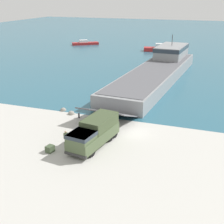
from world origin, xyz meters
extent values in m
plane|color=#B7B5AD|center=(0.00, 0.00, 0.00)|extent=(240.00, 240.00, 0.00)
cube|color=#285B70|center=(0.00, 93.52, 0.00)|extent=(240.00, 180.00, 0.01)
cube|color=gray|center=(-2.58, 24.44, 1.16)|extent=(10.47, 39.17, 2.31)
cube|color=#56565B|center=(-2.58, 24.44, 2.35)|extent=(9.73, 37.58, 0.08)
cube|color=gray|center=(-1.71, 37.86, 3.69)|extent=(6.27, 11.18, 2.76)
cube|color=#28333D|center=(-1.71, 37.86, 4.51)|extent=(6.44, 11.30, 0.83)
cylinder|color=#3F3F42|center=(-1.71, 37.86, 6.27)|extent=(0.16, 0.16, 2.40)
cube|color=#56565B|center=(-4.02, 2.40, 1.24)|extent=(7.12, 5.94, 2.30)
cube|color=#475638|center=(-3.00, -4.80, 1.05)|extent=(3.59, 7.85, 1.29)
cube|color=#475638|center=(-3.35, -7.28, 2.09)|extent=(2.74, 2.88, 0.79)
cube|color=#28333D|center=(-3.35, -7.28, 2.29)|extent=(2.82, 2.92, 0.40)
cube|color=#3C492E|center=(-2.82, -3.53, 2.35)|extent=(3.10, 5.09, 1.29)
cube|color=#2D2D2D|center=(-3.52, -8.47, 0.56)|extent=(2.62, 0.60, 0.32)
cylinder|color=black|center=(-2.26, -7.28, 0.62)|extent=(0.53, 1.29, 1.25)
cylinder|color=black|center=(-4.39, -6.98, 0.62)|extent=(0.53, 1.29, 1.25)
cylinder|color=black|center=(-1.69, -3.18, 0.62)|extent=(0.53, 1.29, 1.25)
cylinder|color=black|center=(-3.82, -2.88, 0.62)|extent=(0.53, 1.29, 1.25)
cylinder|color=black|center=(-1.54, -2.09, 0.62)|extent=(0.53, 1.29, 1.25)
cylinder|color=black|center=(-3.66, -1.79, 0.62)|extent=(0.53, 1.29, 1.25)
cylinder|color=#475638|center=(-5.86, -5.89, 0.44)|extent=(0.14, 0.14, 0.87)
cylinder|color=#475638|center=(-5.93, -6.06, 0.44)|extent=(0.14, 0.14, 0.87)
cube|color=#475638|center=(-5.90, -5.98, 1.22)|extent=(0.40, 0.50, 0.69)
sphere|color=tan|center=(-5.90, -5.98, 1.68)|extent=(0.24, 0.24, 0.24)
cube|color=#B22323|center=(-34.67, 63.20, 0.39)|extent=(8.40, 6.94, 0.77)
cube|color=silver|center=(-35.20, 62.81, 1.20)|extent=(3.04, 2.79, 0.85)
cube|color=#B22323|center=(-9.19, 58.82, 0.54)|extent=(8.43, 4.40, 1.08)
cube|color=silver|center=(-8.60, 58.95, 1.67)|extent=(2.76, 2.42, 1.18)
cube|color=white|center=(-6.45, 61.81, 0.34)|extent=(3.16, 6.16, 0.68)
cube|color=silver|center=(-6.53, 61.38, 1.05)|extent=(1.78, 2.00, 0.74)
cylinder|color=#333338|center=(-8.17, 2.15, 0.27)|extent=(0.23, 0.23, 0.54)
sphere|color=#333338|center=(-8.17, 2.15, 0.60)|extent=(0.26, 0.26, 0.26)
cube|color=#3D4C33|center=(-6.85, -7.86, 0.35)|extent=(0.86, 0.97, 0.71)
sphere|color=gray|center=(-9.77, 3.03, 0.00)|extent=(0.98, 0.98, 0.98)
sphere|color=gray|center=(-11.55, 3.97, 0.00)|extent=(0.87, 0.87, 0.87)
camera|label=1|loc=(9.49, -33.77, 15.89)|focal=50.00mm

